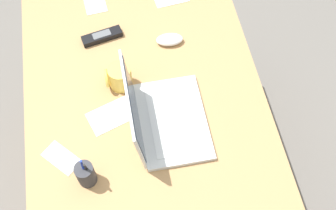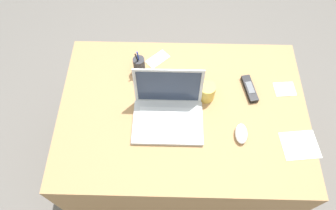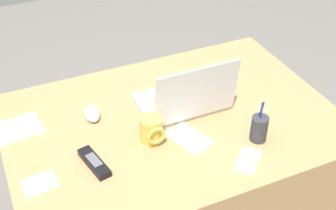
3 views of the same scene
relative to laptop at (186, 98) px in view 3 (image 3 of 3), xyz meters
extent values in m
cube|color=tan|center=(0.07, 0.04, -0.41)|extent=(1.24, 0.86, 0.73)
cube|color=silver|center=(0.00, -0.04, -0.04)|extent=(0.34, 0.23, 0.02)
cube|color=silver|center=(0.00, -0.02, -0.03)|extent=(0.28, 0.12, 0.00)
cube|color=silver|center=(0.00, -0.11, -0.03)|extent=(0.09, 0.05, 0.00)
cube|color=silver|center=(0.00, 0.09, 0.08)|extent=(0.33, 0.03, 0.22)
cube|color=#283347|center=(0.00, 0.08, 0.08)|extent=(0.30, 0.02, 0.20)
ellipsoid|color=white|center=(0.35, -0.10, -0.03)|extent=(0.07, 0.11, 0.03)
cylinder|color=#E0BC4C|center=(0.19, 0.11, 0.00)|extent=(0.08, 0.08, 0.09)
torus|color=#E0BC4C|center=(0.19, 0.16, 0.00)|extent=(0.07, 0.01, 0.07)
cube|color=black|center=(0.42, 0.16, -0.04)|extent=(0.08, 0.16, 0.02)
cube|color=#595B60|center=(0.42, 0.16, -0.02)|extent=(0.04, 0.08, 0.00)
cylinder|color=#333338|center=(-0.16, 0.27, 0.00)|extent=(0.06, 0.06, 0.10)
cylinder|color=#1933B2|center=(-0.16, 0.27, 0.04)|extent=(0.01, 0.01, 0.14)
cylinder|color=black|center=(-0.16, 0.26, 0.04)|extent=(0.03, 0.01, 0.13)
cube|color=white|center=(0.60, 0.17, -0.05)|extent=(0.11, 0.09, 0.00)
cube|color=white|center=(-0.07, 0.35, -0.05)|extent=(0.14, 0.14, 0.00)
cube|color=white|center=(0.62, -0.14, -0.05)|extent=(0.18, 0.16, 0.00)
cube|color=white|center=(0.07, 0.16, -0.05)|extent=(0.15, 0.19, 0.00)
camera|label=1|loc=(-0.68, 0.10, 1.29)|focal=45.77mm
camera|label=2|loc=(0.02, -0.71, 1.28)|focal=32.70mm
camera|label=3|loc=(0.65, 1.29, 1.04)|focal=49.55mm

